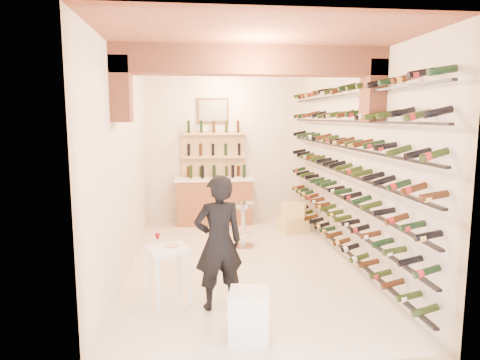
% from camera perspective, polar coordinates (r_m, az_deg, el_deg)
% --- Properties ---
extents(ground, '(6.00, 6.00, 0.00)m').
position_cam_1_polar(ground, '(7.00, 0.28, -10.95)').
color(ground, silver).
rests_on(ground, ground).
extents(room_shell, '(3.52, 6.02, 3.21)m').
position_cam_1_polar(room_shell, '(6.35, 0.57, 7.79)').
color(room_shell, silver).
rests_on(room_shell, ground).
extents(wine_rack, '(0.32, 5.70, 2.56)m').
position_cam_1_polar(wine_rack, '(6.99, 12.86, 1.86)').
color(wine_rack, black).
rests_on(wine_rack, ground).
extents(back_counter, '(1.70, 0.62, 1.29)m').
position_cam_1_polar(back_counter, '(9.39, -3.42, -2.59)').
color(back_counter, '#97572E').
rests_on(back_counter, ground).
extents(back_shelving, '(1.40, 0.31, 2.73)m').
position_cam_1_polar(back_shelving, '(9.53, -3.53, 1.44)').
color(back_shelving, tan).
rests_on(back_shelving, ground).
extents(tasting_table, '(0.63, 0.63, 0.86)m').
position_cam_1_polar(tasting_table, '(5.50, -9.46, -10.12)').
color(tasting_table, white).
rests_on(tasting_table, ground).
extents(white_stool, '(0.48, 0.48, 0.52)m').
position_cam_1_polar(white_stool, '(4.72, 1.22, -17.50)').
color(white_stool, white).
rests_on(white_stool, ground).
extents(person, '(0.67, 0.51, 1.64)m').
position_cam_1_polar(person, '(5.22, -2.86, -8.28)').
color(person, black).
rests_on(person, ground).
extents(chrome_barstool, '(0.42, 0.42, 0.82)m').
position_cam_1_polar(chrome_barstool, '(7.65, 0.44, -5.57)').
color(chrome_barstool, silver).
rests_on(chrome_barstool, ground).
extents(crate_lower, '(0.62, 0.51, 0.32)m').
position_cam_1_polar(crate_lower, '(8.82, 7.08, -5.83)').
color(crate_lower, '#E4CA7D').
rests_on(crate_lower, ground).
extents(crate_upper, '(0.56, 0.48, 0.27)m').
position_cam_1_polar(crate_upper, '(8.75, 7.11, -3.93)').
color(crate_upper, '#E4CA7D').
rests_on(crate_upper, crate_lower).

